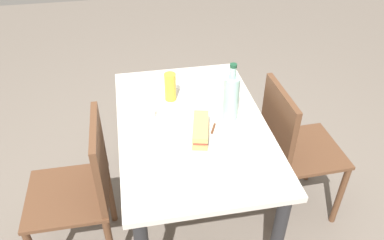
{
  "coord_description": "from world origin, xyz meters",
  "views": [
    {
      "loc": [
        1.48,
        -0.27,
        1.88
      ],
      "look_at": [
        0.0,
        0.0,
        0.75
      ],
      "focal_mm": 35.63,
      "sensor_mm": 36.0,
      "label": 1
    }
  ],
  "objects_px": {
    "chair_near": "(84,187)",
    "knife_near": "(212,134)",
    "beer_glass": "(170,87)",
    "water_bottle": "(231,97)",
    "plate_near": "(201,137)",
    "dining_table": "(192,142)",
    "olive_bowl": "(146,113)",
    "chair_far": "(291,146)",
    "baguette_sandwich_near": "(201,130)"
  },
  "relations": [
    {
      "from": "chair_near",
      "to": "knife_near",
      "type": "height_order",
      "value": "chair_near"
    },
    {
      "from": "chair_near",
      "to": "beer_glass",
      "type": "relative_size",
      "value": 5.49
    },
    {
      "from": "beer_glass",
      "to": "water_bottle",
      "type": "bearing_deg",
      "value": 51.38
    },
    {
      "from": "chair_near",
      "to": "plate_near",
      "type": "bearing_deg",
      "value": 88.59
    },
    {
      "from": "dining_table",
      "to": "plate_near",
      "type": "bearing_deg",
      "value": 8.79
    },
    {
      "from": "plate_near",
      "to": "olive_bowl",
      "type": "height_order",
      "value": "olive_bowl"
    },
    {
      "from": "chair_far",
      "to": "knife_near",
      "type": "relative_size",
      "value": 5.08
    },
    {
      "from": "chair_far",
      "to": "chair_near",
      "type": "xyz_separation_m",
      "value": [
        0.1,
        -1.12,
        0.0
      ]
    },
    {
      "from": "chair_near",
      "to": "baguette_sandwich_near",
      "type": "distance_m",
      "value": 0.65
    },
    {
      "from": "dining_table",
      "to": "chair_near",
      "type": "relative_size",
      "value": 1.31
    },
    {
      "from": "knife_near",
      "to": "beer_glass",
      "type": "bearing_deg",
      "value": -157.58
    },
    {
      "from": "chair_near",
      "to": "baguette_sandwich_near",
      "type": "bearing_deg",
      "value": 88.59
    },
    {
      "from": "water_bottle",
      "to": "beer_glass",
      "type": "distance_m",
      "value": 0.35
    },
    {
      "from": "dining_table",
      "to": "knife_near",
      "type": "relative_size",
      "value": 6.63
    },
    {
      "from": "chair_far",
      "to": "beer_glass",
      "type": "bearing_deg",
      "value": -110.3
    },
    {
      "from": "plate_near",
      "to": "knife_near",
      "type": "bearing_deg",
      "value": 88.97
    },
    {
      "from": "olive_bowl",
      "to": "knife_near",
      "type": "bearing_deg",
      "value": 51.88
    },
    {
      "from": "water_bottle",
      "to": "olive_bowl",
      "type": "xyz_separation_m",
      "value": [
        -0.09,
        -0.41,
        -0.11
      ]
    },
    {
      "from": "plate_near",
      "to": "baguette_sandwich_near",
      "type": "height_order",
      "value": "baguette_sandwich_near"
    },
    {
      "from": "olive_bowl",
      "to": "water_bottle",
      "type": "bearing_deg",
      "value": 77.84
    },
    {
      "from": "chair_near",
      "to": "dining_table",
      "type": "bearing_deg",
      "value": 100.68
    },
    {
      "from": "olive_bowl",
      "to": "beer_glass",
      "type": "bearing_deg",
      "value": 131.94
    },
    {
      "from": "dining_table",
      "to": "knife_near",
      "type": "distance_m",
      "value": 0.2
    },
    {
      "from": "plate_near",
      "to": "beer_glass",
      "type": "distance_m",
      "value": 0.37
    },
    {
      "from": "chair_far",
      "to": "chair_near",
      "type": "height_order",
      "value": "same"
    },
    {
      "from": "chair_far",
      "to": "chair_near",
      "type": "distance_m",
      "value": 1.13
    },
    {
      "from": "chair_near",
      "to": "chair_far",
      "type": "bearing_deg",
      "value": 95.28
    },
    {
      "from": "chair_far",
      "to": "knife_near",
      "type": "xyz_separation_m",
      "value": [
        0.12,
        -0.49,
        0.25
      ]
    },
    {
      "from": "knife_near",
      "to": "plate_near",
      "type": "bearing_deg",
      "value": -91.03
    },
    {
      "from": "baguette_sandwich_near",
      "to": "water_bottle",
      "type": "relative_size",
      "value": 0.75
    },
    {
      "from": "knife_near",
      "to": "water_bottle",
      "type": "relative_size",
      "value": 0.56
    },
    {
      "from": "baguette_sandwich_near",
      "to": "beer_glass",
      "type": "distance_m",
      "value": 0.37
    },
    {
      "from": "dining_table",
      "to": "water_bottle",
      "type": "bearing_deg",
      "value": 94.61
    },
    {
      "from": "beer_glass",
      "to": "plate_near",
      "type": "bearing_deg",
      "value": 14.67
    },
    {
      "from": "chair_far",
      "to": "dining_table",
      "type": "bearing_deg",
      "value": -90.21
    },
    {
      "from": "dining_table",
      "to": "chair_near",
      "type": "xyz_separation_m",
      "value": [
        0.11,
        -0.56,
        -0.11
      ]
    },
    {
      "from": "water_bottle",
      "to": "beer_glass",
      "type": "xyz_separation_m",
      "value": [
        -0.22,
        -0.27,
        -0.04
      ]
    },
    {
      "from": "water_bottle",
      "to": "dining_table",
      "type": "bearing_deg",
      "value": -85.39
    },
    {
      "from": "water_bottle",
      "to": "plate_near",
      "type": "bearing_deg",
      "value": -52.78
    },
    {
      "from": "chair_near",
      "to": "water_bottle",
      "type": "bearing_deg",
      "value": 99.12
    },
    {
      "from": "knife_near",
      "to": "olive_bowl",
      "type": "distance_m",
      "value": 0.37
    },
    {
      "from": "baguette_sandwich_near",
      "to": "knife_near",
      "type": "relative_size",
      "value": 1.35
    },
    {
      "from": "dining_table",
      "to": "knife_near",
      "type": "xyz_separation_m",
      "value": [
        0.12,
        0.07,
        0.14
      ]
    },
    {
      "from": "baguette_sandwich_near",
      "to": "knife_near",
      "type": "bearing_deg",
      "value": 88.97
    },
    {
      "from": "plate_near",
      "to": "baguette_sandwich_near",
      "type": "distance_m",
      "value": 0.04
    },
    {
      "from": "beer_glass",
      "to": "olive_bowl",
      "type": "height_order",
      "value": "beer_glass"
    },
    {
      "from": "chair_near",
      "to": "plate_near",
      "type": "distance_m",
      "value": 0.63
    },
    {
      "from": "water_bottle",
      "to": "beer_glass",
      "type": "bearing_deg",
      "value": -128.62
    },
    {
      "from": "dining_table",
      "to": "beer_glass",
      "type": "xyz_separation_m",
      "value": [
        -0.23,
        -0.07,
        0.2
      ]
    },
    {
      "from": "chair_far",
      "to": "olive_bowl",
      "type": "relative_size",
      "value": 9.16
    }
  ]
}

